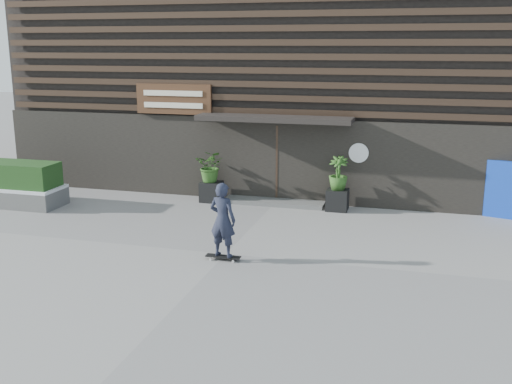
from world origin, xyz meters
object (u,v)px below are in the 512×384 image
(planter_pot_right, at_px, (337,200))
(raised_bed, at_px, (6,196))
(planter_pot_left, at_px, (211,192))
(skateboarder, at_px, (223,220))

(planter_pot_right, bearing_deg, raised_bed, -168.64)
(raised_bed, bearing_deg, planter_pot_left, 18.44)
(planter_pot_right, height_order, skateboarder, skateboarder)
(planter_pot_left, relative_size, skateboarder, 0.34)
(planter_pot_left, distance_m, planter_pot_right, 3.80)
(planter_pot_left, distance_m, raised_bed, 6.08)
(planter_pot_left, xyz_separation_m, planter_pot_right, (3.80, 0.00, 0.00))
(planter_pot_right, bearing_deg, planter_pot_left, 180.00)
(planter_pot_left, xyz_separation_m, skateboarder, (1.97, -4.80, 0.61))
(planter_pot_left, bearing_deg, skateboarder, -67.71)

